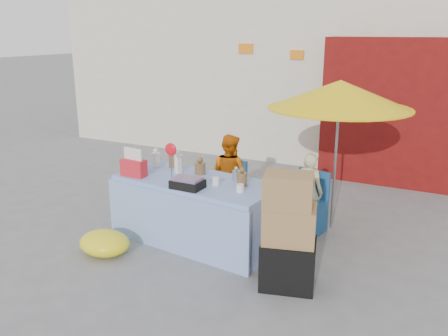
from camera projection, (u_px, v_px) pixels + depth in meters
The scene contains 10 objects.
ground at pixel (183, 252), 6.02m from camera, with size 80.00×80.00×0.00m, color slate.
backdrop at pixel (364, 13), 11.34m from camera, with size 14.00×8.00×7.80m.
market_table at pixel (197, 209), 6.28m from camera, with size 2.30×1.27×1.33m.
chair_left at pixel (226, 200), 7.13m from camera, with size 0.56×0.55×0.85m.
chair_right at pixel (306, 214), 6.59m from camera, with size 0.56×0.55×0.85m.
vendor_orange at pixel (229, 174), 7.15m from camera, with size 0.60×0.47×1.24m, color #D6630B.
vendor_beige at pixel (309, 191), 6.62m from camera, with size 0.40×0.26×1.10m, color beige.
umbrella at pixel (340, 95), 6.24m from camera, with size 1.90×1.90×2.09m.
box_stack at pixel (288, 236), 5.08m from camera, with size 0.68×0.61×1.29m.
tarp_bundle at pixel (105, 243), 5.94m from camera, with size 0.67×0.54×0.30m, color yellow.
Camera 1 is at (2.96, -4.64, 2.72)m, focal length 38.00 mm.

